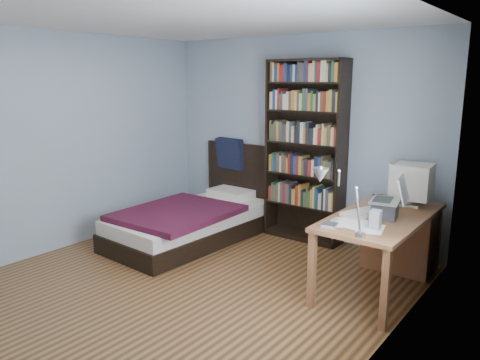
{
  "coord_description": "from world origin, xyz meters",
  "views": [
    {
      "loc": [
        2.98,
        -3.01,
        1.97
      ],
      "look_at": [
        0.14,
        0.73,
        0.95
      ],
      "focal_mm": 35.0,
      "sensor_mm": 36.0,
      "label": 1
    }
  ],
  "objects_px": {
    "laptop": "(387,206)",
    "bed": "(195,218)",
    "keyboard": "(366,213)",
    "bookshelf": "(305,152)",
    "desk_lamp": "(327,182)",
    "speaker": "(375,220)",
    "desk": "(396,235)",
    "soda_can": "(377,200)",
    "crt_monitor": "(411,182)"
  },
  "relations": [
    {
      "from": "keyboard",
      "to": "bookshelf",
      "type": "distance_m",
      "value": 1.52
    },
    {
      "from": "crt_monitor",
      "to": "keyboard",
      "type": "bearing_deg",
      "value": -109.99
    },
    {
      "from": "desk_lamp",
      "to": "speaker",
      "type": "bearing_deg",
      "value": 77.76
    },
    {
      "from": "crt_monitor",
      "to": "laptop",
      "type": "xyz_separation_m",
      "value": [
        -0.03,
        -0.56,
        -0.13
      ]
    },
    {
      "from": "bookshelf",
      "to": "bed",
      "type": "bearing_deg",
      "value": -143.25
    },
    {
      "from": "desk",
      "to": "bed",
      "type": "height_order",
      "value": "bed"
    },
    {
      "from": "speaker",
      "to": "desk_lamp",
      "type": "bearing_deg",
      "value": -106.99
    },
    {
      "from": "bed",
      "to": "bookshelf",
      "type": "bearing_deg",
      "value": 36.75
    },
    {
      "from": "desk_lamp",
      "to": "bed",
      "type": "height_order",
      "value": "desk_lamp"
    },
    {
      "from": "crt_monitor",
      "to": "desk_lamp",
      "type": "relative_size",
      "value": 0.69
    },
    {
      "from": "laptop",
      "to": "bookshelf",
      "type": "bearing_deg",
      "value": 146.84
    },
    {
      "from": "keyboard",
      "to": "bookshelf",
      "type": "relative_size",
      "value": 0.23
    },
    {
      "from": "crt_monitor",
      "to": "keyboard",
      "type": "relative_size",
      "value": 0.85
    },
    {
      "from": "keyboard",
      "to": "soda_can",
      "type": "distance_m",
      "value": 0.33
    },
    {
      "from": "speaker",
      "to": "bookshelf",
      "type": "distance_m",
      "value": 1.91
    },
    {
      "from": "bookshelf",
      "to": "crt_monitor",
      "type": "bearing_deg",
      "value": -13.19
    },
    {
      "from": "crt_monitor",
      "to": "laptop",
      "type": "distance_m",
      "value": 0.58
    },
    {
      "from": "crt_monitor",
      "to": "keyboard",
      "type": "xyz_separation_m",
      "value": [
        -0.21,
        -0.58,
        -0.23
      ]
    },
    {
      "from": "speaker",
      "to": "bed",
      "type": "xyz_separation_m",
      "value": [
        -2.48,
        0.46,
        -0.56
      ]
    },
    {
      "from": "crt_monitor",
      "to": "speaker",
      "type": "bearing_deg",
      "value": -88.81
    },
    {
      "from": "desk",
      "to": "bookshelf",
      "type": "height_order",
      "value": "bookshelf"
    },
    {
      "from": "desk_lamp",
      "to": "speaker",
      "type": "distance_m",
      "value": 0.78
    },
    {
      "from": "speaker",
      "to": "bed",
      "type": "height_order",
      "value": "bed"
    },
    {
      "from": "crt_monitor",
      "to": "desk_lamp",
      "type": "height_order",
      "value": "desk_lamp"
    },
    {
      "from": "laptop",
      "to": "bed",
      "type": "height_order",
      "value": "bed"
    },
    {
      "from": "desk_lamp",
      "to": "keyboard",
      "type": "relative_size",
      "value": 1.23
    },
    {
      "from": "desk",
      "to": "keyboard",
      "type": "xyz_separation_m",
      "value": [
        -0.12,
        -0.52,
        0.33
      ]
    },
    {
      "from": "desk",
      "to": "bookshelf",
      "type": "bearing_deg",
      "value": 163.66
    },
    {
      "from": "desk_lamp",
      "to": "bookshelf",
      "type": "relative_size",
      "value": 0.28
    },
    {
      "from": "crt_monitor",
      "to": "bookshelf",
      "type": "bearing_deg",
      "value": 166.81
    },
    {
      "from": "laptop",
      "to": "desk_lamp",
      "type": "relative_size",
      "value": 0.64
    },
    {
      "from": "keyboard",
      "to": "speaker",
      "type": "distance_m",
      "value": 0.44
    },
    {
      "from": "soda_can",
      "to": "bed",
      "type": "height_order",
      "value": "bed"
    },
    {
      "from": "bookshelf",
      "to": "bed",
      "type": "relative_size",
      "value": 1.02
    },
    {
      "from": "desk",
      "to": "crt_monitor",
      "type": "height_order",
      "value": "crt_monitor"
    },
    {
      "from": "desk",
      "to": "soda_can",
      "type": "relative_size",
      "value": 11.74
    },
    {
      "from": "bookshelf",
      "to": "bed",
      "type": "distance_m",
      "value": 1.6
    },
    {
      "from": "crt_monitor",
      "to": "soda_can",
      "type": "distance_m",
      "value": 0.39
    },
    {
      "from": "desk_lamp",
      "to": "soda_can",
      "type": "bearing_deg",
      "value": 95.12
    },
    {
      "from": "keyboard",
      "to": "speaker",
      "type": "height_order",
      "value": "speaker"
    },
    {
      "from": "desk_lamp",
      "to": "speaker",
      "type": "height_order",
      "value": "desk_lamp"
    },
    {
      "from": "soda_can",
      "to": "bed",
      "type": "xyz_separation_m",
      "value": [
        -2.22,
        -0.23,
        -0.54
      ]
    },
    {
      "from": "keyboard",
      "to": "speaker",
      "type": "xyz_separation_m",
      "value": [
        0.23,
        -0.37,
        0.07
      ]
    },
    {
      "from": "laptop",
      "to": "soda_can",
      "type": "xyz_separation_m",
      "value": [
        -0.21,
        0.31,
        -0.04
      ]
    },
    {
      "from": "keyboard",
      "to": "bookshelf",
      "type": "bearing_deg",
      "value": 161.94
    },
    {
      "from": "desk_lamp",
      "to": "bed",
      "type": "distance_m",
      "value": 2.77
    },
    {
      "from": "crt_monitor",
      "to": "bed",
      "type": "relative_size",
      "value": 0.2
    },
    {
      "from": "crt_monitor",
      "to": "speaker",
      "type": "xyz_separation_m",
      "value": [
        0.02,
        -0.95,
        -0.16
      ]
    },
    {
      "from": "speaker",
      "to": "bookshelf",
      "type": "bearing_deg",
      "value": 133.02
    },
    {
      "from": "keyboard",
      "to": "soda_can",
      "type": "relative_size",
      "value": 3.78
    }
  ]
}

